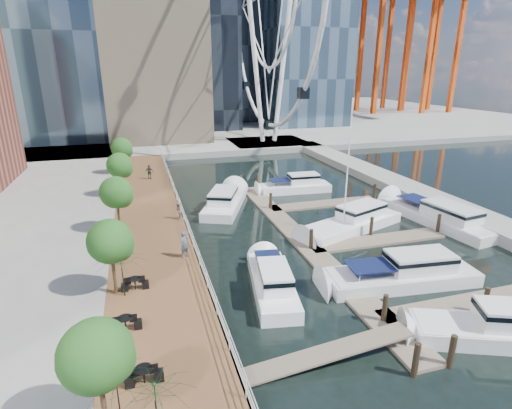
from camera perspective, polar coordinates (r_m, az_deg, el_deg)
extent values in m
plane|color=black|center=(24.67, 9.02, -14.94)|extent=(520.00, 520.00, 0.00)
cube|color=brown|center=(35.83, -14.85, -3.38)|extent=(6.00, 60.00, 1.00)
cube|color=#595954|center=(35.99, -10.08, -2.93)|extent=(0.25, 60.00, 1.00)
cube|color=gray|center=(121.43, -12.32, 12.06)|extent=(200.00, 114.00, 1.00)
cube|color=gray|center=(50.04, 20.13, 2.36)|extent=(4.00, 60.00, 1.00)
cube|color=gray|center=(75.28, 1.80, 8.65)|extent=(14.00, 12.00, 1.00)
cube|color=#6D6051|center=(33.74, 6.43, -4.98)|extent=(2.00, 32.00, 0.20)
cube|color=#6D6051|center=(28.04, 28.20, -12.48)|extent=(12.00, 2.00, 0.20)
cube|color=#6D6051|center=(34.83, 16.89, -4.93)|extent=(12.00, 2.00, 0.20)
cube|color=#6D6051|center=(42.90, 9.71, 0.09)|extent=(12.00, 2.00, 0.20)
cylinder|color=white|center=(73.39, -0.05, 19.00)|extent=(0.80, 0.80, 26.00)
cylinder|color=white|center=(74.97, 3.82, 18.95)|extent=(0.80, 0.80, 26.00)
cylinder|color=#3F2B1C|center=(16.91, -20.95, -25.03)|extent=(0.20, 0.20, 2.40)
sphere|color=#265B1E|center=(15.58, -21.88, -19.36)|extent=(2.60, 2.60, 2.60)
cylinder|color=#3F2B1C|center=(25.17, -19.60, -9.35)|extent=(0.20, 0.20, 2.40)
sphere|color=#265B1E|center=(24.29, -20.13, -4.96)|extent=(2.60, 2.60, 2.60)
cylinder|color=#3F2B1C|center=(34.36, -19.00, -1.71)|extent=(0.20, 0.20, 2.40)
sphere|color=#265B1E|center=(33.72, -19.37, 1.64)|extent=(2.60, 2.60, 2.60)
cylinder|color=#3F2B1C|center=(43.91, -18.66, 2.66)|extent=(0.20, 0.20, 2.40)
sphere|color=#265B1E|center=(43.41, -18.94, 5.33)|extent=(2.60, 2.60, 2.60)
cylinder|color=#3F2B1C|center=(53.62, -18.44, 5.46)|extent=(0.20, 0.20, 2.40)
sphere|color=#265B1E|center=(53.22, -18.67, 7.66)|extent=(2.60, 2.60, 2.60)
imported|color=#444D5B|center=(28.51, -10.17, -5.64)|extent=(0.85, 0.80, 1.95)
imported|color=#7D6156|center=(35.87, -11.05, -0.94)|extent=(0.59, 0.75, 1.49)
imported|color=#30373C|center=(50.04, -14.97, 4.51)|extent=(1.10, 0.73, 1.74)
imported|color=#0F3919|center=(16.82, -19.05, -24.83)|extent=(2.76, 2.81, 2.50)
imported|color=#0F3918|center=(24.57, -18.50, -9.61)|extent=(3.67, 3.71, 2.65)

